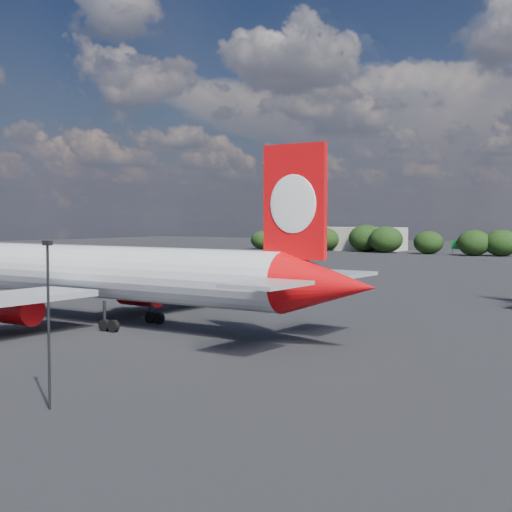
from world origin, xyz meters
The scene contains 5 objects.
ground centered at (0.00, 60.00, 0.00)m, with size 500.00×500.00×0.00m, color black.
qantas_airliner centered at (-3.21, 17.12, 5.29)m, with size 53.07×50.36×17.37m.
apron_lamp_post centered at (15.17, -8.47, 5.51)m, with size 0.55×0.30×9.75m.
terminal_building centered at (-65.00, 192.00, 4.00)m, with size 42.00×16.00×8.00m.
highway_sign centered at (-18.00, 176.00, 3.13)m, with size 6.00×0.30×4.50m.
Camera 1 is at (47.39, -35.89, 11.00)m, focal length 50.00 mm.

